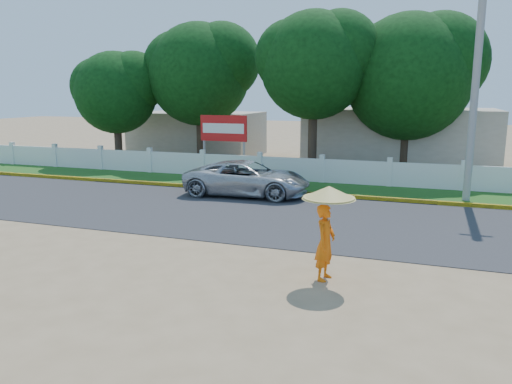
% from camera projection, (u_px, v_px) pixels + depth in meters
% --- Properties ---
extents(ground, '(120.00, 120.00, 0.00)m').
position_uv_depth(ground, '(230.00, 257.00, 12.58)').
color(ground, '#9E8460').
rests_on(ground, ground).
extents(road, '(60.00, 7.00, 0.02)m').
position_uv_depth(road, '(280.00, 216.00, 16.74)').
color(road, '#38383A').
rests_on(road, ground).
extents(grass_verge, '(60.00, 3.50, 0.03)m').
position_uv_depth(grass_verge, '(315.00, 188.00, 21.60)').
color(grass_verge, '#2D601E').
rests_on(grass_verge, ground).
extents(curb, '(40.00, 0.18, 0.16)m').
position_uv_depth(curb, '(305.00, 194.00, 20.02)').
color(curb, yellow).
rests_on(curb, ground).
extents(fence, '(40.00, 0.10, 1.10)m').
position_uv_depth(fence, '(322.00, 171.00, 22.84)').
color(fence, silver).
rests_on(fence, ground).
extents(building_near, '(10.00, 6.00, 3.20)m').
position_uv_depth(building_near, '(400.00, 137.00, 27.97)').
color(building_near, '#B7AD99').
rests_on(building_near, ground).
extents(building_far, '(8.00, 5.00, 2.80)m').
position_uv_depth(building_far, '(198.00, 134.00, 33.12)').
color(building_far, '#B7AD99').
rests_on(building_far, ground).
extents(utility_pole, '(0.28, 0.28, 9.11)m').
position_uv_depth(utility_pole, '(476.00, 79.00, 18.23)').
color(utility_pole, gray).
rests_on(utility_pole, ground).
extents(vehicle, '(5.13, 2.58, 1.39)m').
position_uv_depth(vehicle, '(247.00, 178.00, 19.99)').
color(vehicle, '#AFB3B8').
rests_on(vehicle, ground).
extents(monk_with_parasol, '(1.16, 1.16, 2.11)m').
position_uv_depth(monk_with_parasol, '(327.00, 219.00, 10.82)').
color(monk_with_parasol, '#DD5F0B').
rests_on(monk_with_parasol, ground).
extents(billboard, '(2.50, 0.13, 2.95)m').
position_uv_depth(billboard, '(224.00, 131.00, 25.26)').
color(billboard, gray).
rests_on(billboard, ground).
extents(tree_row, '(32.06, 7.50, 9.00)m').
position_uv_depth(tree_row, '(360.00, 70.00, 24.65)').
color(tree_row, '#473828').
rests_on(tree_row, ground).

